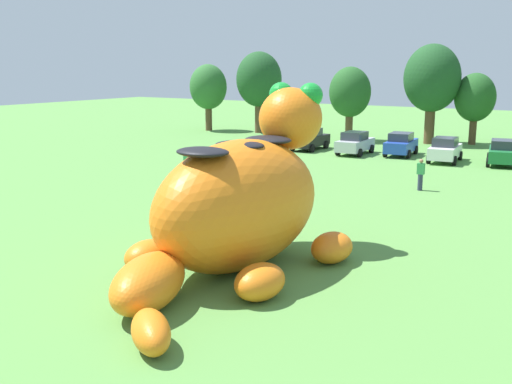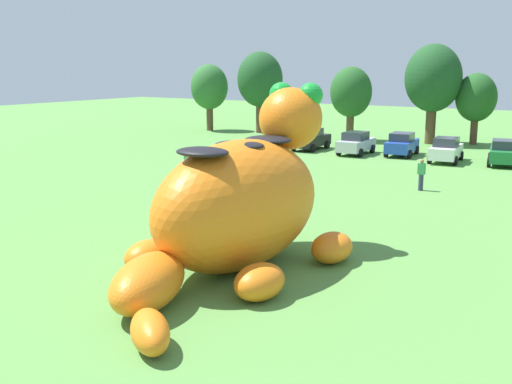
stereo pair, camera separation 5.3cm
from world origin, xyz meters
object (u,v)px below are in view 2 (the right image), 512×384
at_px(car_silver, 356,143).
at_px(car_green, 504,153).
at_px(giant_inflatable_creature, 240,202).
at_px(spectator_mid_field, 421,175).
at_px(car_blue, 402,144).
at_px(car_black, 310,139).
at_px(spectator_near_inflatable, 188,166).
at_px(car_white, 446,150).

relative_size(car_silver, car_green, 0.96).
bearing_deg(car_green, car_silver, -176.53).
bearing_deg(giant_inflatable_creature, spectator_mid_field, 85.86).
bearing_deg(car_green, car_blue, 175.32).
bearing_deg(giant_inflatable_creature, car_silver, 105.41).
height_order(giant_inflatable_creature, car_black, giant_inflatable_creature).
xyz_separation_m(giant_inflatable_creature, spectator_mid_field, (1.14, 15.71, -1.35)).
bearing_deg(spectator_near_inflatable, car_blue, 66.37).
bearing_deg(car_black, spectator_near_inflatable, -89.76).
distance_m(car_white, spectator_near_inflatable, 18.53).
height_order(car_silver, spectator_mid_field, car_silver).
xyz_separation_m(giant_inflatable_creature, car_white, (-0.49, 26.31, -1.34)).
distance_m(giant_inflatable_creature, car_green, 27.23).
xyz_separation_m(car_blue, car_green, (7.27, -0.60, 0.00)).
bearing_deg(spectator_mid_field, car_blue, 113.81).
relative_size(car_blue, spectator_mid_field, 2.49).
height_order(car_silver, spectator_near_inflatable, car_silver).
distance_m(car_silver, spectator_mid_field, 13.59).
distance_m(car_black, spectator_near_inflatable, 15.54).
xyz_separation_m(car_blue, car_white, (3.62, -1.30, 0.00)).
height_order(car_black, spectator_near_inflatable, car_black).
height_order(car_silver, car_blue, same).
distance_m(giant_inflatable_creature, car_silver, 27.40).
height_order(giant_inflatable_creature, car_white, giant_inflatable_creature).
height_order(car_white, car_green, same).
bearing_deg(car_black, giant_inflatable_creature, -67.05).
xyz_separation_m(car_white, car_green, (3.64, 0.71, 0.00)).
bearing_deg(car_blue, car_green, -4.68).
relative_size(car_black, spectator_near_inflatable, 2.41).
relative_size(spectator_near_inflatable, spectator_mid_field, 1.00).
distance_m(spectator_near_inflatable, spectator_mid_field, 13.19).
xyz_separation_m(car_black, car_blue, (7.23, 0.83, 0.00)).
relative_size(car_silver, spectator_mid_field, 2.44).
xyz_separation_m(car_black, car_green, (14.49, 0.23, 0.00)).
relative_size(car_green, spectator_near_inflatable, 2.54).
bearing_deg(car_white, car_silver, 179.37).
height_order(car_blue, car_green, same).
relative_size(car_silver, spectator_near_inflatable, 2.44).
height_order(car_black, car_green, same).
relative_size(car_blue, spectator_near_inflatable, 2.49).
distance_m(car_white, car_green, 3.71).
height_order(giant_inflatable_creature, spectator_mid_field, giant_inflatable_creature).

